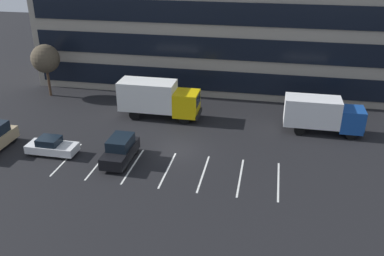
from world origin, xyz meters
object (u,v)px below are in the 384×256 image
box_truck_yellow (158,98)px  bare_tree (45,59)px  suv_black (120,150)px  sedan_white (52,146)px  box_truck_blue (322,114)px

box_truck_yellow → bare_tree: 14.20m
box_truck_yellow → suv_black: bearing=-93.6°
sedan_white → bare_tree: bare_tree is taller
box_truck_yellow → sedan_white: (-6.51, -9.09, -1.37)m
box_truck_yellow → suv_black: size_ratio=1.80×
box_truck_yellow → suv_black: (-0.58, -9.02, -1.10)m
box_truck_blue → suv_black: (-16.01, -8.55, -0.89)m
box_truck_blue → bare_tree: size_ratio=1.22×
suv_black → sedan_white: suv_black is taller
bare_tree → suv_black: bearing=-44.1°
box_truck_blue → suv_black: bearing=-151.9°
sedan_white → suv_black: bearing=0.6°
sedan_white → bare_tree: 14.91m
box_truck_yellow → box_truck_blue: bearing=-1.7°
box_truck_blue → suv_black: box_truck_blue is taller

